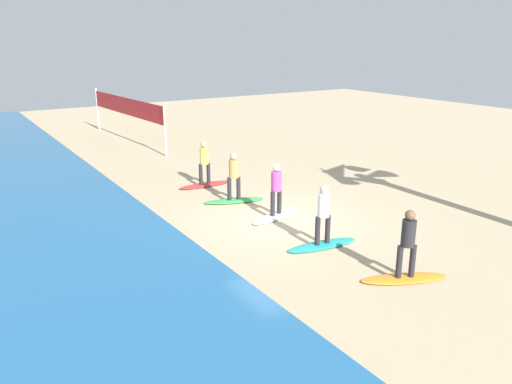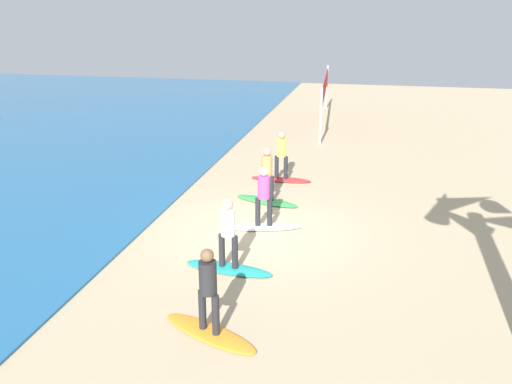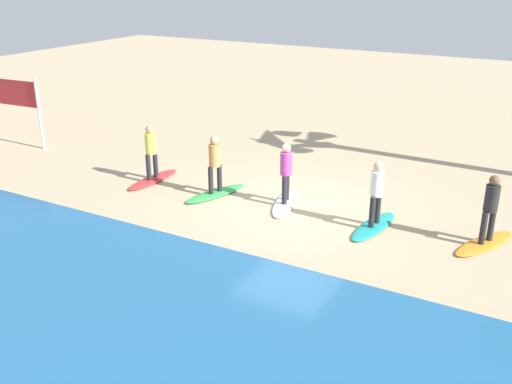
# 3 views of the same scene
# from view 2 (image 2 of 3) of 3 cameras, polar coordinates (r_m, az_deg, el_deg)

# --- Properties ---
(ground_plane) EXTENTS (60.00, 60.00, 0.00)m
(ground_plane) POSITION_cam_2_polar(r_m,az_deg,el_deg) (14.54, 0.19, -4.18)
(ground_plane) COLOR tan
(surfboard_orange) EXTENTS (1.37, 2.14, 0.09)m
(surfboard_orange) POSITION_cam_2_polar(r_m,az_deg,el_deg) (10.27, -4.91, -14.58)
(surfboard_orange) COLOR orange
(surfboard_orange) RESTS_ON ground
(surfer_orange) EXTENTS (0.32, 0.43, 1.64)m
(surfer_orange) POSITION_cam_2_polar(r_m,az_deg,el_deg) (9.76, -5.08, -9.72)
(surfer_orange) COLOR #232328
(surfer_orange) RESTS_ON surfboard_orange
(surfboard_teal) EXTENTS (0.82, 2.15, 0.09)m
(surfboard_teal) POSITION_cam_2_polar(r_m,az_deg,el_deg) (12.49, -2.90, -8.05)
(surfboard_teal) COLOR teal
(surfboard_teal) RESTS_ON ground
(surfer_teal) EXTENTS (0.32, 0.46, 1.64)m
(surfer_teal) POSITION_cam_2_polar(r_m,az_deg,el_deg) (12.07, -2.98, -3.85)
(surfer_teal) COLOR #232328
(surfer_teal) RESTS_ON surfboard_teal
(surfboard_white) EXTENTS (1.07, 2.17, 0.09)m
(surfboard_white) POSITION_cam_2_polar(r_m,az_deg,el_deg) (14.71, 0.82, -3.69)
(surfboard_white) COLOR white
(surfboard_white) RESTS_ON ground
(surfer_white) EXTENTS (0.32, 0.45, 1.64)m
(surfer_white) POSITION_cam_2_polar(r_m,az_deg,el_deg) (14.36, 0.83, -0.04)
(surfer_white) COLOR #232328
(surfer_white) RESTS_ON surfboard_white
(surfboard_green) EXTENTS (1.17, 2.17, 0.09)m
(surfboard_green) POSITION_cam_2_polar(r_m,az_deg,el_deg) (16.64, 1.13, -0.95)
(surfboard_green) COLOR green
(surfboard_green) RESTS_ON ground
(surfer_green) EXTENTS (0.32, 0.45, 1.64)m
(surfer_green) POSITION_cam_2_polar(r_m,az_deg,el_deg) (16.33, 1.16, 2.32)
(surfer_green) COLOR #232328
(surfer_green) RESTS_ON surfboard_green
(surfboard_red) EXTENTS (0.63, 2.12, 0.09)m
(surfboard_red) POSITION_cam_2_polar(r_m,az_deg,el_deg) (18.75, 2.65, 1.35)
(surfboard_red) COLOR red
(surfboard_red) RESTS_ON ground
(surfer_red) EXTENTS (0.32, 0.46, 1.64)m
(surfer_red) POSITION_cam_2_polar(r_m,az_deg,el_deg) (18.48, 2.70, 4.28)
(surfer_red) COLOR #232328
(surfer_red) RESTS_ON surfboard_red
(volleyball_net) EXTENTS (9.08, 0.68, 2.50)m
(volleyball_net) POSITION_cam_2_polar(r_m,az_deg,el_deg) (27.99, 7.27, 10.75)
(volleyball_net) COLOR silver
(volleyball_net) RESTS_ON ground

